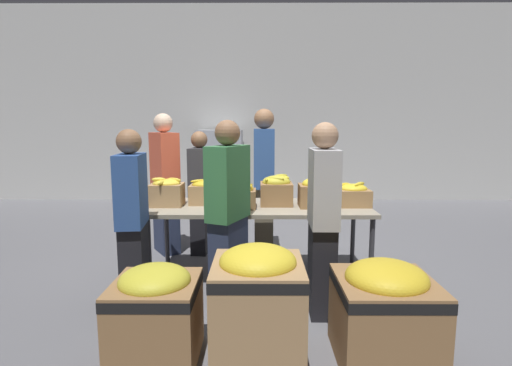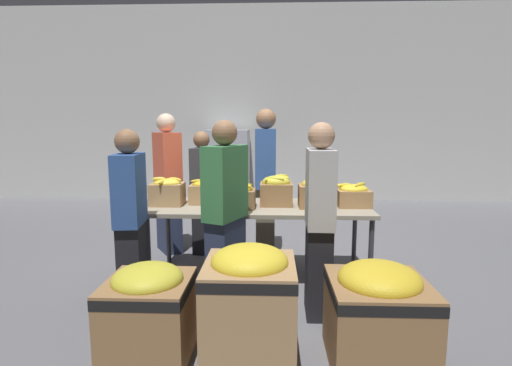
# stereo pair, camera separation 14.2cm
# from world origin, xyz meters

# --- Properties ---
(ground_plane) EXTENTS (30.00, 30.00, 0.00)m
(ground_plane) POSITION_xyz_m (0.00, 0.00, 0.00)
(ground_plane) COLOR slate
(wall_back) EXTENTS (16.00, 0.08, 4.00)m
(wall_back) POSITION_xyz_m (0.00, 4.38, 2.00)
(wall_back) COLOR silver
(wall_back) RESTS_ON ground_plane
(sorting_table) EXTENTS (2.25, 0.87, 0.77)m
(sorting_table) POSITION_xyz_m (0.00, 0.00, 0.71)
(sorting_table) COLOR #9E937F
(sorting_table) RESTS_ON ground_plane
(banana_box_0) EXTENTS (0.33, 0.32, 0.30)m
(banana_box_0) POSITION_xyz_m (-0.96, -0.00, 0.91)
(banana_box_0) COLOR tan
(banana_box_0) RESTS_ON sorting_table
(banana_box_1) EXTENTS (0.33, 0.26, 0.27)m
(banana_box_1) POSITION_xyz_m (-0.57, 0.09, 0.89)
(banana_box_1) COLOR tan
(banana_box_1) RESTS_ON sorting_table
(banana_box_2) EXTENTS (0.33, 0.29, 0.26)m
(banana_box_2) POSITION_xyz_m (-0.21, -0.10, 0.89)
(banana_box_2) COLOR olive
(banana_box_2) RESTS_ON sorting_table
(banana_box_3) EXTENTS (0.33, 0.31, 0.32)m
(banana_box_3) POSITION_xyz_m (0.17, 0.05, 0.92)
(banana_box_3) COLOR olive
(banana_box_3) RESTS_ON sorting_table
(banana_box_4) EXTENTS (0.33, 0.31, 0.30)m
(banana_box_4) POSITION_xyz_m (0.57, -0.04, 0.91)
(banana_box_4) COLOR olive
(banana_box_4) RESTS_ON sorting_table
(banana_box_5) EXTENTS (0.36, 0.29, 0.25)m
(banana_box_5) POSITION_xyz_m (0.96, 0.01, 0.88)
(banana_box_5) COLOR #A37A4C
(banana_box_5) RESTS_ON sorting_table
(volunteer_0) EXTENTS (0.25, 0.43, 1.52)m
(volunteer_0) POSITION_xyz_m (-0.74, 0.81, 0.75)
(volunteer_0) COLOR black
(volunteer_0) RESTS_ON ground_plane
(volunteer_1) EXTENTS (0.25, 0.44, 1.56)m
(volunteer_1) POSITION_xyz_m (-1.10, -0.72, 0.78)
(volunteer_1) COLOR black
(volunteer_1) RESTS_ON ground_plane
(volunteer_2) EXTENTS (0.38, 0.49, 1.64)m
(volunteer_2) POSITION_xyz_m (-0.28, -0.64, 0.81)
(volunteer_2) COLOR #2D3856
(volunteer_2) RESTS_ON ground_plane
(volunteer_3) EXTENTS (0.23, 0.44, 1.62)m
(volunteer_3) POSITION_xyz_m (0.52, -0.82, 0.80)
(volunteer_3) COLOR black
(volunteer_3) RESTS_ON ground_plane
(volunteer_4) EXTENTS (0.44, 0.52, 1.73)m
(volunteer_4) POSITION_xyz_m (-1.17, 0.83, 0.86)
(volunteer_4) COLOR #2D3856
(volunteer_4) RESTS_ON ground_plane
(volunteer_5) EXTENTS (0.24, 0.48, 1.79)m
(volunteer_5) POSITION_xyz_m (0.05, 0.75, 0.89)
(volunteer_5) COLOR #6B604C
(volunteer_5) RESTS_ON ground_plane
(donation_bin_0) EXTENTS (0.57, 0.57, 0.67)m
(donation_bin_0) POSITION_xyz_m (-0.71, -1.51, 0.35)
(donation_bin_0) COLOR olive
(donation_bin_0) RESTS_ON ground_plane
(donation_bin_1) EXTENTS (0.61, 0.61, 0.81)m
(donation_bin_1) POSITION_xyz_m (-0.02, -1.51, 0.43)
(donation_bin_1) COLOR tan
(donation_bin_1) RESTS_ON ground_plane
(donation_bin_2) EXTENTS (0.65, 0.65, 0.70)m
(donation_bin_2) POSITION_xyz_m (0.84, -1.51, 0.37)
(donation_bin_2) COLOR olive
(donation_bin_2) RESTS_ON ground_plane
(pallet_stack_0) EXTENTS (0.94, 0.94, 1.49)m
(pallet_stack_0) POSITION_xyz_m (-0.77, 3.82, 0.73)
(pallet_stack_0) COLOR olive
(pallet_stack_0) RESTS_ON ground_plane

